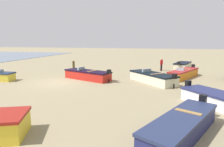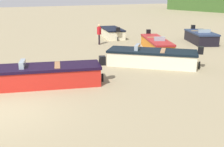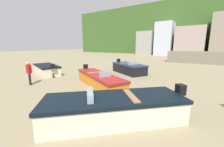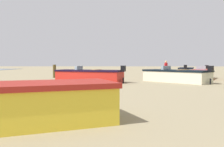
{
  "view_description": "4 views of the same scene",
  "coord_description": "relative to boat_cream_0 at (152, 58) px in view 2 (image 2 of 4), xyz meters",
  "views": [
    {
      "loc": [
        15.64,
        9.13,
        3.81
      ],
      "look_at": [
        -0.91,
        4.89,
        0.89
      ],
      "focal_mm": 30.97,
      "sensor_mm": 36.0,
      "label": 1
    },
    {
      "loc": [
        9.19,
        -1.33,
        3.92
      ],
      "look_at": [
        0.38,
        4.2,
        0.81
      ],
      "focal_mm": 42.76,
      "sensor_mm": 36.0,
      "label": 2
    },
    {
      "loc": [
        0.39,
        4.49,
        2.66
      ],
      "look_at": [
        -3.78,
        10.84,
        1.14
      ],
      "focal_mm": 22.22,
      "sensor_mm": 36.0,
      "label": 3
    },
    {
      "loc": [
        15.54,
        4.19,
        1.4
      ],
      "look_at": [
        -3.96,
        3.73,
        0.54
      ],
      "focal_mm": 38.74,
      "sensor_mm": 36.0,
      "label": 4
    }
  ],
  "objects": [
    {
      "name": "boat_red_8",
      "position": [
        0.1,
        -6.3,
        0.0
      ],
      "size": [
        3.18,
        5.26,
        1.21
      ],
      "rotation": [
        0.0,
        0.0,
        2.78
      ],
      "color": "red",
      "rests_on": "ground"
    },
    {
      "name": "boat_cream_4",
      "position": [
        -9.95,
        3.56,
        -0.02
      ],
      "size": [
        4.37,
        2.76,
        1.19
      ],
      "rotation": [
        0.0,
        0.0,
        1.25
      ],
      "color": "beige",
      "rests_on": "ground"
    },
    {
      "name": "boat_orange_3",
      "position": [
        -3.1,
        3.01,
        -0.02
      ],
      "size": [
        5.15,
        3.51,
        1.18
      ],
      "rotation": [
        0.0,
        0.0,
        4.23
      ],
      "color": "orange",
      "rests_on": "ground"
    },
    {
      "name": "boat_cream_0",
      "position": [
        0.0,
        0.0,
        0.0
      ],
      "size": [
        4.73,
        4.63,
        1.21
      ],
      "rotation": [
        0.0,
        0.0,
        2.33
      ],
      "color": "beige",
      "rests_on": "ground"
    },
    {
      "name": "beach_walker_foreground",
      "position": [
        -7.42,
        0.75,
        0.49
      ],
      "size": [
        0.51,
        0.46,
        1.62
      ],
      "rotation": [
        0.0,
        0.0,
        5.8
      ],
      "color": "black",
      "rests_on": "ground"
    },
    {
      "name": "ground_plane",
      "position": [
        2.07,
        -8.41,
        -0.46
      ],
      "size": [
        160.0,
        160.0,
        0.0
      ],
      "primitive_type": "plane",
      "color": "gray"
    },
    {
      "name": "boat_black_1",
      "position": [
        -3.58,
        8.3,
        0.02
      ],
      "size": [
        4.21,
        3.4,
        1.25
      ],
      "rotation": [
        0.0,
        0.0,
        4.19
      ],
      "color": "black",
      "rests_on": "ground"
    }
  ]
}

